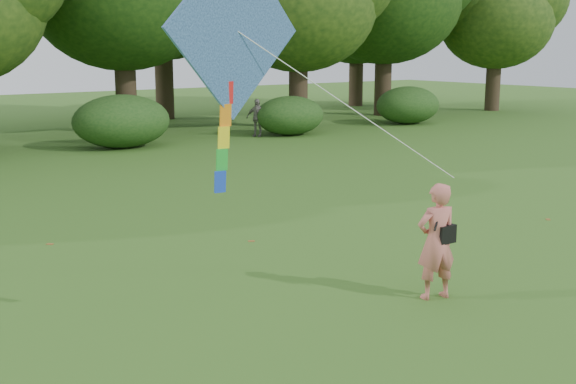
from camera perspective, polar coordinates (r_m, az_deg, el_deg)
ground at (r=10.09m, az=13.21°, el=-9.31°), size 100.00×100.00×0.00m
man_kite_flyer at (r=10.36m, az=11.64°, el=-3.84°), size 0.69×0.54×1.67m
bystander_right at (r=28.77m, az=-2.47°, el=5.88°), size 0.82×0.92×1.50m
crossbody_bag at (r=10.40m, az=12.22°, el=-3.18°), size 0.43×0.20×0.69m
flying_kite at (r=8.49m, az=-4.22°, el=12.31°), size 4.24×0.82×3.04m
shrub_band at (r=24.70m, az=-20.68°, el=4.50°), size 39.15×3.22×1.88m
fallen_leaves at (r=12.23m, az=-6.63°, el=-5.35°), size 11.26×14.02×0.01m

